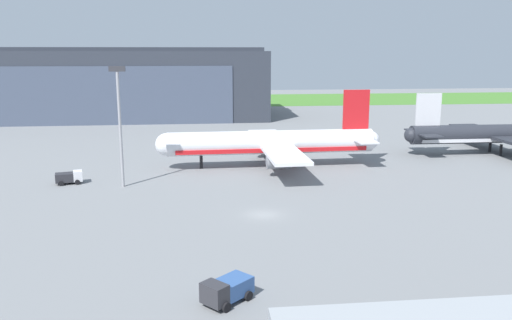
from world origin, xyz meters
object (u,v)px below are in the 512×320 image
at_px(airliner_far_left, 504,134).
at_px(airliner_far_right, 271,143).
at_px(apron_light_mast, 120,117).
at_px(fuel_bowser, 227,289).
at_px(maintenance_hangar, 118,84).
at_px(ops_van, 69,177).

bearing_deg(airliner_far_left, airliner_far_right, -172.15).
bearing_deg(apron_light_mast, airliner_far_right, 25.13).
height_order(fuel_bowser, apron_light_mast, apron_light_mast).
bearing_deg(fuel_bowser, airliner_far_right, 78.07).
relative_size(maintenance_hangar, airliner_far_left, 2.19).
bearing_deg(ops_van, airliner_far_right, 14.88).
xyz_separation_m(maintenance_hangar, airliner_far_left, (87.83, -72.55, -6.52)).
bearing_deg(fuel_bowser, airliner_far_left, 43.99).
bearing_deg(airliner_far_left, apron_light_mast, -166.02).
bearing_deg(fuel_bowser, apron_light_mast, 109.51).
relative_size(airliner_far_left, apron_light_mast, 2.31).
relative_size(fuel_bowser, ops_van, 1.07).
height_order(fuel_bowser, ops_van, fuel_bowser).
bearing_deg(airliner_far_right, ops_van, -165.12).
xyz_separation_m(airliner_far_left, apron_light_mast, (-74.05, -18.43, 6.84)).
distance_m(airliner_far_left, airliner_far_right, 49.70).
bearing_deg(fuel_bowser, ops_van, 118.29).
distance_m(fuel_bowser, ops_van, 47.98).
height_order(airliner_far_left, ops_van, airliner_far_left).
height_order(maintenance_hangar, apron_light_mast, maintenance_hangar).
bearing_deg(apron_light_mast, maintenance_hangar, 98.61).
bearing_deg(airliner_far_left, ops_van, -169.26).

